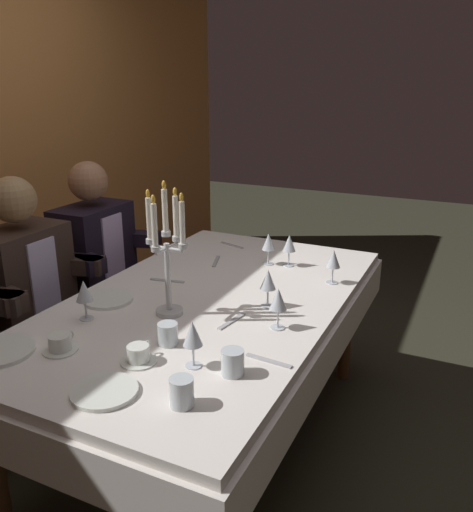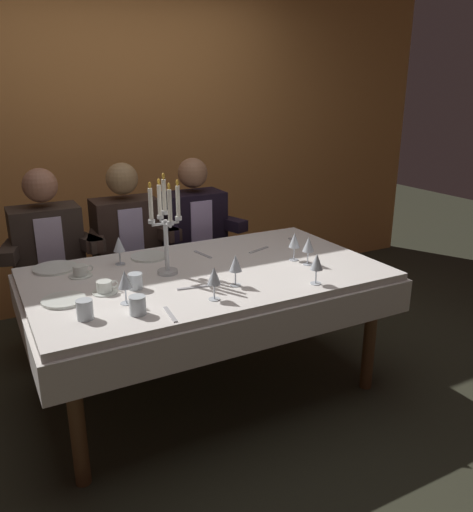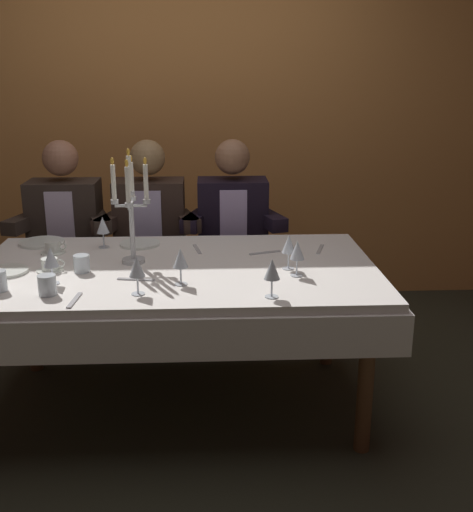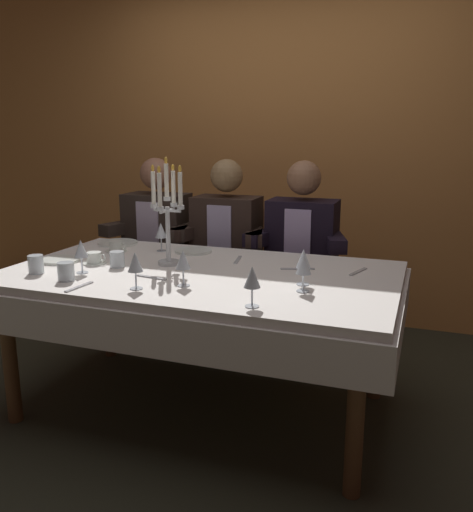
# 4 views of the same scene
# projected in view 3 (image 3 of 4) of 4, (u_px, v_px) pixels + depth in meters

# --- Properties ---
(ground_plane) EXTENTS (12.00, 12.00, 0.00)m
(ground_plane) POSITION_uv_depth(u_px,v_px,m) (180.00, 404.00, 3.14)
(ground_plane) COLOR #2E2F21
(back_wall) EXTENTS (6.00, 0.12, 2.70)m
(back_wall) POSITION_uv_depth(u_px,v_px,m) (184.00, 112.00, 4.34)
(back_wall) COLOR #D28543
(back_wall) RESTS_ON ground_plane
(dining_table) EXTENTS (1.94, 1.14, 0.74)m
(dining_table) POSITION_uv_depth(u_px,v_px,m) (176.00, 289.00, 2.96)
(dining_table) COLOR white
(dining_table) RESTS_ON ground_plane
(candelabra) EXTENTS (0.19, 0.19, 0.55)m
(candelabra) POSITION_uv_depth(u_px,v_px,m) (131.00, 211.00, 2.91)
(candelabra) COLOR silver
(candelabra) RESTS_ON dining_table
(dinner_plate_0) EXTENTS (0.21, 0.21, 0.01)m
(dinner_plate_0) POSITION_uv_depth(u_px,v_px,m) (140.00, 244.00, 3.28)
(dinner_plate_0) COLOR white
(dinner_plate_0) RESTS_ON dining_table
(dinner_plate_1) EXTENTS (0.21, 0.21, 0.01)m
(dinner_plate_1) POSITION_uv_depth(u_px,v_px,m) (5.00, 271.00, 2.83)
(dinner_plate_1) COLOR white
(dinner_plate_1) RESTS_ON dining_table
(dinner_plate_2) EXTENTS (0.24, 0.24, 0.01)m
(dinner_plate_2) POSITION_uv_depth(u_px,v_px,m) (42.00, 242.00, 3.30)
(dinner_plate_2) COLOR white
(dinner_plate_2) RESTS_ON dining_table
(wine_glass_0) EXTENTS (0.07, 0.07, 0.16)m
(wine_glass_0) POSITION_uv_depth(u_px,v_px,m) (272.00, 271.00, 2.49)
(wine_glass_0) COLOR silver
(wine_glass_0) RESTS_ON dining_table
(wine_glass_1) EXTENTS (0.07, 0.07, 0.16)m
(wine_glass_1) POSITION_uv_depth(u_px,v_px,m) (289.00, 245.00, 2.85)
(wine_glass_1) COLOR silver
(wine_glass_1) RESTS_ON dining_table
(wine_glass_2) EXTENTS (0.07, 0.07, 0.16)m
(wine_glass_2) POSITION_uv_depth(u_px,v_px,m) (51.00, 258.00, 2.65)
(wine_glass_2) COLOR silver
(wine_glass_2) RESTS_ON dining_table
(wine_glass_3) EXTENTS (0.07, 0.07, 0.16)m
(wine_glass_3) POSITION_uv_depth(u_px,v_px,m) (180.00, 259.00, 2.64)
(wine_glass_3) COLOR silver
(wine_glass_3) RESTS_ON dining_table
(wine_glass_4) EXTENTS (0.07, 0.07, 0.16)m
(wine_glass_4) POSITION_uv_depth(u_px,v_px,m) (137.00, 268.00, 2.53)
(wine_glass_4) COLOR silver
(wine_glass_4) RESTS_ON dining_table
(wine_glass_5) EXTENTS (0.07, 0.07, 0.16)m
(wine_glass_5) POSITION_uv_depth(u_px,v_px,m) (103.00, 226.00, 3.20)
(wine_glass_5) COLOR silver
(wine_glass_5) RESTS_ON dining_table
(wine_glass_6) EXTENTS (0.07, 0.07, 0.16)m
(wine_glass_6) POSITION_uv_depth(u_px,v_px,m) (297.00, 251.00, 2.76)
(wine_glass_6) COLOR silver
(wine_glass_6) RESTS_ON dining_table
(water_tumbler_0) EXTENTS (0.08, 0.08, 0.09)m
(water_tumbler_0) POSITION_uv_depth(u_px,v_px,m) (47.00, 285.00, 2.54)
(water_tumbler_0) COLOR silver
(water_tumbler_0) RESTS_ON dining_table
(water_tumbler_1) EXTENTS (0.07, 0.07, 0.08)m
(water_tumbler_1) POSITION_uv_depth(u_px,v_px,m) (82.00, 264.00, 2.83)
(water_tumbler_1) COLOR silver
(water_tumbler_1) RESTS_ON dining_table
(coffee_cup_0) EXTENTS (0.13, 0.12, 0.06)m
(coffee_cup_0) POSITION_uv_depth(u_px,v_px,m) (50.00, 265.00, 2.85)
(coffee_cup_0) COLOR white
(coffee_cup_0) RESTS_ON dining_table
(coffee_cup_1) EXTENTS (0.13, 0.12, 0.06)m
(coffee_cup_1) POSITION_uv_depth(u_px,v_px,m) (53.00, 248.00, 3.13)
(coffee_cup_1) COLOR white
(coffee_cup_1) RESTS_ON dining_table
(spoon_0) EXTENTS (0.05, 0.17, 0.01)m
(spoon_0) POSITION_uv_depth(u_px,v_px,m) (197.00, 249.00, 3.19)
(spoon_0) COLOR #B7B7BC
(spoon_0) RESTS_ON dining_table
(fork_1) EXTENTS (0.17, 0.05, 0.01)m
(fork_1) POSITION_uv_depth(u_px,v_px,m) (136.00, 279.00, 2.73)
(fork_1) COLOR #B7B7BC
(fork_1) RESTS_ON dining_table
(spoon_2) EXTENTS (0.17, 0.07, 0.01)m
(spoon_2) POSITION_uv_depth(u_px,v_px,m) (265.00, 253.00, 3.13)
(spoon_2) COLOR #B7B7BC
(spoon_2) RESTS_ON dining_table
(spoon_3) EXTENTS (0.03, 0.17, 0.01)m
(spoon_3) POSITION_uv_depth(u_px,v_px,m) (74.00, 300.00, 2.49)
(spoon_3) COLOR #B7B7BC
(spoon_3) RESTS_ON dining_table
(fork_4) EXTENTS (0.07, 0.17, 0.01)m
(fork_4) POSITION_uv_depth(u_px,v_px,m) (320.00, 249.00, 3.19)
(fork_4) COLOR #B7B7BC
(fork_4) RESTS_ON dining_table
(seated_diner_0) EXTENTS (0.63, 0.48, 1.24)m
(seated_diner_0) POSITION_uv_depth(u_px,v_px,m) (66.00, 224.00, 3.75)
(seated_diner_0) COLOR brown
(seated_diner_0) RESTS_ON ground_plane
(seated_diner_1) EXTENTS (0.63, 0.48, 1.24)m
(seated_diner_1) POSITION_uv_depth(u_px,v_px,m) (150.00, 223.00, 3.77)
(seated_diner_1) COLOR brown
(seated_diner_1) RESTS_ON ground_plane
(seated_diner_2) EXTENTS (0.63, 0.48, 1.24)m
(seated_diner_2) POSITION_uv_depth(u_px,v_px,m) (232.00, 222.00, 3.79)
(seated_diner_2) COLOR brown
(seated_diner_2) RESTS_ON ground_plane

